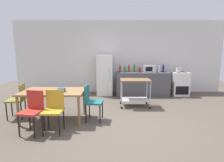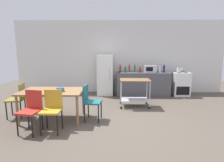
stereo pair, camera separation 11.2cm
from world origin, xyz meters
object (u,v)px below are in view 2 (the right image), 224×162
stove_oven (180,84)px  fruit_bowl (60,89)px  bottle_olive_oil (135,69)px  chair_teal (90,100)px  dining_table (52,94)px  refrigerator (105,75)px  bottle_sparkling_water (140,70)px  bottle_sesame_oil (160,69)px  bottle_soda (129,69)px  kettle (179,70)px  bottle_vinegar (125,70)px  microwave (150,69)px  chair_olive (18,98)px  kitchen_cart (135,88)px  bottle_hot_sauce (164,69)px  chair_mustard (52,108)px  chair_red (31,108)px  bottle_soy_sauce (120,69)px

stove_oven → fruit_bowl: bearing=-145.8°
stove_oven → bottle_olive_oil: (-1.76, 0.02, 0.59)m
fruit_bowl → chair_teal: bearing=5.2°
dining_table → refrigerator: refrigerator is taller
bottle_sparkling_water → bottle_sesame_oil: bearing=8.2°
bottle_soda → bottle_olive_oil: bottle_olive_oil is taller
refrigerator → fruit_bowl: refrigerator is taller
refrigerator → kettle: 2.80m
chair_teal → bottle_vinegar: bearing=-15.5°
bottle_soda → microwave: bearing=2.4°
chair_olive → microwave: bearing=112.3°
chair_olive → kitchen_cart: (3.11, 0.95, 0.05)m
bottle_sparkling_water → kettle: size_ratio=0.91×
chair_olive → bottle_olive_oil: (3.25, 2.38, 0.52)m
bottle_hot_sauce → bottle_vinegar: bearing=-177.5°
kitchen_cart → dining_table: bearing=-152.8°
bottle_hot_sauce → chair_mustard: bearing=-135.7°
bottle_sparkling_water → fruit_bowl: 3.37m
microwave → chair_teal: bearing=-126.8°
chair_olive → kitchen_cart: 3.25m
kitchen_cart → bottle_sesame_oil: size_ratio=3.14×
kitchen_cart → bottle_sesame_oil: 1.85m
bottle_vinegar → bottle_hot_sauce: size_ratio=0.77×
bottle_sparkling_water → bottle_hot_sauce: size_ratio=0.71×
bottle_sesame_oil → chair_mustard: bearing=-133.9°
bottle_soda → microwave: 0.78m
dining_table → bottle_hot_sauce: 4.20m
stove_oven → kitchen_cart: stove_oven is taller
chair_teal → chair_red: bearing=126.7°
chair_red → bottle_soda: bearing=65.3°
stove_oven → bottle_hot_sauce: 0.89m
bottle_soy_sauce → bottle_olive_oil: bottle_olive_oil is taller
chair_teal → bottle_hot_sauce: bottle_hot_sauce is taller
microwave → kitchen_cart: bearing=-116.3°
chair_olive → refrigerator: 3.24m
fruit_bowl → microwave: bearing=45.1°
chair_mustard → bottle_olive_oil: size_ratio=2.71×
chair_olive → bottle_soda: 3.90m
chair_teal → refrigerator: bearing=1.9°
bottle_soy_sauce → chair_red: bearing=-122.1°
chair_red → kettle: size_ratio=3.71×
bottle_hot_sauce → fruit_bowl: size_ratio=1.62×
microwave → bottle_hot_sauce: size_ratio=1.50×
bottle_sparkling_water → chair_teal: bearing=-122.4°
bottle_sesame_oil → chair_olive: bearing=-150.7°
refrigerator → bottle_olive_oil: size_ratio=4.71×
chair_teal → bottle_hot_sauce: 3.53m
bottle_soda → fruit_bowl: bottle_soda is taller
bottle_soy_sauce → kettle: size_ratio=1.25×
dining_table → stove_oven: bearing=31.8°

